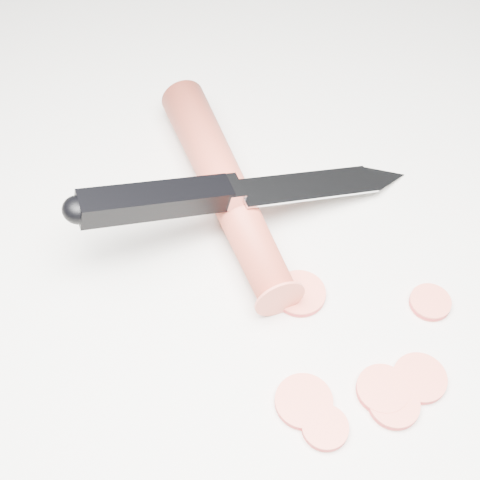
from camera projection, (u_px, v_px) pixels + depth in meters
ground at (286, 310)px, 0.49m from camera, size 2.40×2.40×0.00m
carrot at (225, 187)px, 0.54m from camera, size 0.09×0.23×0.03m
carrot_slice_0 at (325, 428)px, 0.44m from camera, size 0.03×0.03×0.01m
carrot_slice_1 at (383, 390)px, 0.45m from camera, size 0.04×0.04×0.01m
carrot_slice_2 at (304, 401)px, 0.45m from camera, size 0.04×0.04×0.01m
carrot_slice_3 at (420, 378)px, 0.46m from camera, size 0.04×0.04×0.01m
carrot_slice_4 at (430, 302)px, 0.49m from camera, size 0.03×0.03×0.01m
carrot_slice_5 at (300, 293)px, 0.50m from camera, size 0.04×0.04×0.01m
carrot_slice_6 at (394, 405)px, 0.45m from camera, size 0.03×0.03×0.01m
kitchen_knife at (251, 186)px, 0.51m from camera, size 0.28×0.10×0.08m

